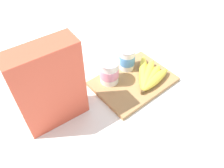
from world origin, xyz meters
name	(u,v)px	position (x,y,z in m)	size (l,w,h in m)	color
ground_plane	(133,83)	(0.00, 0.00, 0.00)	(2.40, 2.40, 0.00)	silver
cutting_board	(133,81)	(0.00, 0.00, 0.01)	(0.30, 0.22, 0.02)	#A37A4C
cereal_box	(50,87)	(-0.31, 0.05, 0.15)	(0.20, 0.08, 0.29)	#D85138
yogurt_cup_front	(109,71)	(-0.07, 0.06, 0.07)	(0.08, 0.08, 0.10)	white
yogurt_cup_back	(127,59)	(0.03, 0.07, 0.06)	(0.07, 0.07, 0.09)	white
banana_bunch	(149,76)	(0.05, -0.03, 0.04)	(0.16, 0.16, 0.04)	yellow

